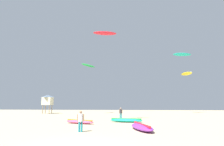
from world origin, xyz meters
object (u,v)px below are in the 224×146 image
Objects in this scene: kite_grounded_near at (142,127)px; kite_aloft_4 at (182,54)px; kite_grounded_far at (126,120)px; kite_aloft_3 at (186,74)px; kite_aloft_1 at (88,66)px; person_midground at (121,112)px; lifeguard_tower at (48,100)px; kite_aloft_0 at (105,33)px; kite_grounded_mid at (80,122)px; person_foreground at (81,120)px.

kite_grounded_near is 1.06× the size of kite_aloft_4.
kite_grounded_far is (-1.42, 6.98, -0.04)m from kite_grounded_near.
kite_aloft_3 is (13.65, 22.81, 8.86)m from kite_grounded_far.
person_midground is at bearing -60.57° from kite_aloft_1.
kite_aloft_3 is (31.64, 3.34, 6.03)m from lifeguard_tower.
kite_aloft_0 is at bearing -50.11° from lifeguard_tower.
kite_grounded_far is at bearing 22.34° from kite_grounded_mid.
lifeguard_tower reaches higher than kite_grounded_near.
kite_aloft_3 is 0.84× the size of kite_aloft_4.
kite_aloft_1 is at bearing 99.75° from kite_grounded_mid.
person_midground is at bearing 99.57° from kite_grounded_far.
person_midground is 12.54m from kite_grounded_near.
kite_aloft_1 is at bearing -171.24° from kite_aloft_3.
kite_aloft_4 reaches higher than kite_grounded_far.
kite_aloft_4 is at bearing 68.84° from kite_grounded_near.
person_midground is 0.35× the size of kite_aloft_1.
kite_aloft_1 is at bearing 108.45° from kite_aloft_0.
kite_aloft_0 is at bearing 151.94° from person_midground.
kite_grounded_mid is 5.54m from kite_grounded_far.
kite_grounded_near is 1.18× the size of kite_grounded_far.
person_midground reaches higher than kite_grounded_near.
kite_aloft_4 is at bearing -41.88° from person_midground.
kite_grounded_mid is at bearing -126.14° from kite_aloft_4.
kite_aloft_1 reaches higher than kite_grounded_mid.
lifeguard_tower is 0.92× the size of kite_aloft_4.
person_foreground is at bearing -117.66° from kite_aloft_4.
kite_grounded_far is 0.89× the size of kite_aloft_1.
kite_aloft_1 is 22.78m from kite_aloft_3.
kite_aloft_4 is (16.22, 30.96, 12.64)m from person_foreground.
kite_aloft_0 is (-1.88, -4.06, 10.66)m from person_midground.
kite_aloft_4 is (12.80, 22.43, 13.37)m from kite_grounded_far.
kite_grounded_far is at bearing 101.48° from kite_grounded_near.
person_midground is 0.34× the size of kite_grounded_near.
lifeguard_tower reaches higher than kite_grounded_far.
kite_aloft_0 reaches higher than kite_grounded_far.
kite_grounded_near is 7.12m from kite_grounded_far.
kite_aloft_4 reaches higher than kite_grounded_mid.
person_foreground reaches higher than kite_grounded_near.
kite_aloft_4 is (11.38, 29.41, 13.33)m from kite_grounded_near.
kite_aloft_1 reaches higher than person_midground.
kite_aloft_0 is 26.35m from kite_aloft_4.
kite_grounded_mid is 24.17m from kite_aloft_1.
kite_grounded_near is 1.26× the size of kite_aloft_3.
kite_grounded_near is at bearing -63.05° from kite_aloft_0.
kite_aloft_0 is 19.08m from kite_aloft_1.
kite_aloft_1 is at bearing 111.23° from kite_grounded_near.
person_foreground is at bearing -79.07° from kite_aloft_1.
kite_grounded_near is (4.84, 1.54, -0.69)m from person_foreground.
kite_aloft_1 is at bearing 114.48° from kite_grounded_far.
lifeguard_tower is at bearing -173.97° from kite_aloft_3.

